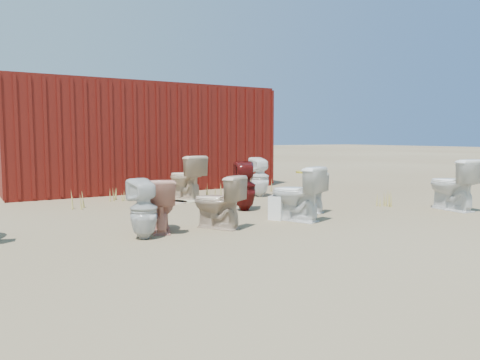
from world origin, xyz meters
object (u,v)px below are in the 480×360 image
loose_tank (281,206)px  toilet_front_maroon (245,186)px  toilet_front_c (296,194)px  toilet_back_beige_right (186,177)px  toilet_back_beige_left (218,202)px  toilet_back_e (260,177)px  shipping_container (139,137)px  toilet_front_pink (161,205)px  toilet_back_yellowlid (307,193)px  toilet_front_e (452,184)px  toilet_back_a (144,209)px

loose_tank → toilet_front_maroon: bearing=63.0°
toilet_front_c → toilet_back_beige_right: toilet_back_beige_right is taller
toilet_back_beige_left → toilet_back_beige_right: size_ratio=0.83×
toilet_front_maroon → toilet_back_beige_left: toilet_front_maroon is taller
toilet_back_e → toilet_front_c: bearing=69.2°
shipping_container → toilet_front_maroon: (0.31, -4.24, -0.80)m
shipping_container → toilet_front_pink: size_ratio=8.76×
toilet_back_yellowlid → toilet_front_pink: bearing=-22.1°
shipping_container → toilet_back_e: 3.34m
shipping_container → toilet_back_beige_left: 5.45m
toilet_front_c → toilet_back_beige_left: bearing=-24.6°
toilet_back_yellowlid → toilet_front_maroon: bearing=-68.5°
toilet_front_e → toilet_back_a: 5.16m
toilet_back_e → shipping_container: bearing=-59.6°
toilet_front_pink → toilet_back_e: toilet_back_e is taller
toilet_front_pink → toilet_back_beige_right: 3.14m
toilet_front_maroon → toilet_back_beige_left: bearing=70.6°
toilet_front_maroon → toilet_front_c: bearing=122.9°
toilet_front_pink → toilet_back_a: (-0.34, -0.30, 0.02)m
shipping_container → toilet_back_yellowlid: 5.10m
toilet_front_maroon → toilet_back_yellowlid: size_ratio=1.27×
toilet_front_pink → toilet_back_e: bearing=-121.5°
toilet_back_a → toilet_front_pink: bearing=-143.6°
toilet_back_a → toilet_back_beige_left: (1.06, 0.11, -0.01)m
toilet_front_maroon → loose_tank: toilet_front_maroon is taller
toilet_front_maroon → toilet_back_yellowlid: bearing=164.3°
toilet_front_pink → loose_tank: bearing=-158.0°
toilet_back_a → shipping_container: bearing=-114.4°
toilet_front_pink → toilet_back_yellowlid: size_ratio=1.07×
toilet_front_e → toilet_back_e: toilet_front_e is taller
shipping_container → toilet_back_a: (-1.85, -5.44, -0.84)m
shipping_container → toilet_back_e: size_ratio=7.51×
toilet_front_c → loose_tank: (-0.06, 0.30, -0.22)m
toilet_front_e → toilet_front_c: bearing=-4.2°
toilet_front_maroon → loose_tank: bearing=121.5°
toilet_back_beige_left → toilet_back_e: bearing=-163.1°
toilet_front_e → loose_tank: (-2.89, 0.86, -0.25)m
toilet_back_beige_right → toilet_front_maroon: bearing=86.4°
toilet_front_c → toilet_front_maroon: size_ratio=0.98×
toilet_front_pink → toilet_front_e: (4.79, -0.85, 0.08)m
loose_tank → toilet_back_a: bearing=155.3°
toilet_back_yellowlid → toilet_back_a: bearing=-16.7°
toilet_front_e → loose_tank: toilet_front_e is taller
toilet_back_e → loose_tank: bearing=65.4°
toilet_front_maroon → toilet_back_beige_left: (-1.09, -1.08, -0.05)m
toilet_front_pink → shipping_container: bearing=-84.7°
loose_tank → toilet_front_e: bearing=-49.3°
toilet_back_a → toilet_front_c: bearing=174.8°
toilet_front_c → loose_tank: 0.37m
loose_tank → shipping_container: bearing=61.7°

